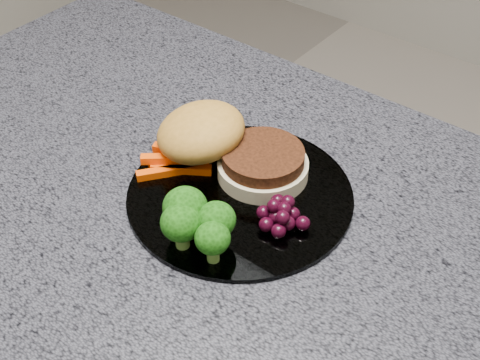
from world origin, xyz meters
name	(u,v)px	position (x,y,z in m)	size (l,w,h in m)	color
countertop	(280,245)	(0.00, 0.00, 0.88)	(1.20, 0.60, 0.04)	#4D4E58
plate	(240,195)	(-0.07, 0.02, 0.90)	(0.26, 0.26, 0.01)	white
burger	(223,146)	(-0.12, 0.05, 0.93)	(0.22, 0.16, 0.06)	beige
carrot_sticks	(176,162)	(-0.16, 0.01, 0.91)	(0.08, 0.08, 0.02)	#F94904
broccoli	(196,220)	(-0.06, -0.07, 0.94)	(0.09, 0.07, 0.06)	olive
grape_bunch	(281,214)	(-0.01, 0.01, 0.92)	(0.06, 0.05, 0.03)	black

